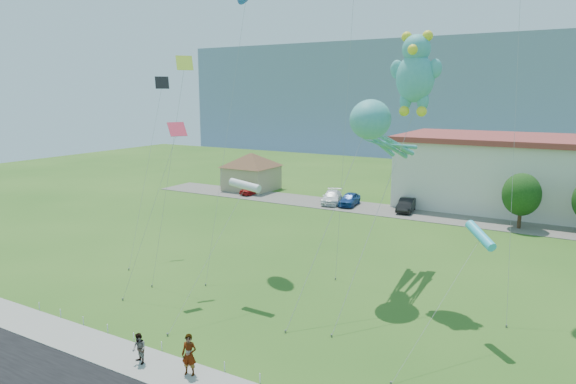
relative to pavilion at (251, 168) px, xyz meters
The scene contains 20 objects.
ground 45.05m from the pavilion, 57.72° to the right, with size 160.00×160.00×0.00m, color #295518.
sidewalk 47.39m from the pavilion, 59.50° to the right, with size 80.00×2.50×0.10m, color gray.
parking_strip 24.37m from the pavilion, ahead, with size 70.00×6.00×0.06m, color #59544C.
hill_ridge 85.96m from the pavilion, 73.69° to the left, with size 160.00×50.00×25.00m, color slate.
pavilion is the anchor object (origin of this frame).
rope_fence 46.13m from the pavilion, 58.59° to the right, with size 26.05×0.05×0.50m.
tree_near 34.24m from the pavilion, ahead, with size 3.60×3.60×5.47m.
pedestrian_left 47.00m from the pavilion, 59.47° to the right, with size 0.72×0.47×1.98m, color gray.
pedestrian_right 46.06m from the pavilion, 62.71° to the right, with size 0.74×0.58×1.53m, color gray.
parked_car_red 4.14m from the pavilion, 53.86° to the right, with size 1.56×3.87×1.32m, color #B51616.
parked_car_white 13.78m from the pavilion, 11.36° to the right, with size 2.06×5.06×1.47m, color white.
parked_car_blue 16.03m from the pavilion, ahead, with size 1.75×4.36×1.48m, color navy.
parked_car_black 22.57m from the pavilion, ahead, with size 1.54×4.42×1.46m, color black.
octopus_kite 37.37m from the pavilion, 42.73° to the right, with size 2.71×14.96×12.60m.
teddy_bear_kite 39.99m from the pavilion, 40.34° to the right, with size 3.24×9.83×16.71m.
small_kite_pink 36.94m from the pavilion, 63.83° to the right, with size 2.71×4.17×11.15m.
small_kite_white 37.75m from the pavilion, 56.51° to the right, with size 0.89×7.89×7.77m.
small_kite_black 28.50m from the pavilion, 71.94° to the right, with size 2.82×7.32×14.25m.
small_kite_yellow 35.11m from the pavilion, 63.87° to the right, with size 1.41×4.04×15.40m.
small_kite_cyan 45.59m from the pavilion, 40.74° to the right, with size 2.60×7.97×6.11m.
Camera 1 is at (14.74, -19.05, 12.98)m, focal length 32.00 mm.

